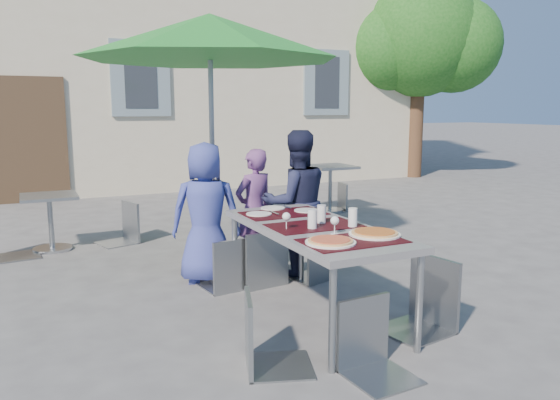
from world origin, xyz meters
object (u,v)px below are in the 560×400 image
bg_chair_r_1 (338,181)px  cafe_table_1 (330,180)px  dining_table (314,233)px  pizza_near_left (331,241)px  child_0 (206,213)px  chair_5 (374,294)px  pizza_near_right (375,233)px  chair_1 (261,223)px  chair_4 (427,251)px  bg_chair_r_0 (122,198)px  chair_2 (316,232)px  chair_3 (264,287)px  bg_chair_l_0 (3,206)px  patio_umbrella (210,39)px  chair_0 (228,232)px  bg_chair_l_1 (265,179)px  cafe_table_0 (50,215)px  child_2 (296,203)px  child_1 (254,210)px

bg_chair_r_1 → cafe_table_1: bearing=-169.0°
dining_table → pizza_near_left: bearing=-107.8°
child_0 → cafe_table_1: child_0 is taller
pizza_near_left → chair_5: chair_5 is taller
pizza_near_left → pizza_near_right: same height
chair_1 → chair_4: 1.63m
bg_chair_r_0 → dining_table: bearing=-73.3°
chair_2 → pizza_near_right: bearing=-100.4°
chair_3 → dining_table: bearing=41.9°
child_0 → cafe_table_1: 3.91m
bg_chair_l_0 → chair_1: bearing=-43.0°
pizza_near_left → pizza_near_right: 0.42m
patio_umbrella → chair_0: bearing=-101.9°
chair_5 → patio_umbrella: 3.59m
chair_3 → bg_chair_l_1: 4.77m
chair_1 → chair_4: chair_4 is taller
chair_5 → chair_3: bearing=150.0°
pizza_near_right → bg_chair_r_1: 4.96m
cafe_table_0 → chair_4: bearing=-56.7°
pizza_near_right → chair_3: (-0.94, -0.15, -0.23)m
chair_3 → patio_umbrella: (0.57, 2.73, 1.84)m
chair_0 → cafe_table_1: chair_0 is taller
chair_2 → chair_3: bearing=-129.0°
bg_chair_l_0 → bg_chair_r_0: size_ratio=1.07×
chair_4 → child_2: bearing=98.2°
chair_2 → bg_chair_r_1: (2.10, 3.07, 0.01)m
chair_5 → cafe_table_0: bearing=112.0°
patio_umbrella → cafe_table_0: bearing=147.5°
patio_umbrella → bg_chair_l_1: size_ratio=2.71×
chair_4 → cafe_table_1: bearing=68.2°
child_0 → bg_chair_r_1: size_ratio=1.59×
child_0 → chair_4: (1.14, -1.80, -0.06)m
child_0 → bg_chair_l_1: child_0 is taller
child_1 → bg_chair_l_0: child_1 is taller
child_1 → chair_1: (-0.13, -0.49, -0.03)m
pizza_near_left → chair_2: chair_2 is taller
pizza_near_right → chair_0: bearing=113.5°
chair_2 → chair_4: 1.39m
chair_3 → chair_5: 0.69m
chair_3 → patio_umbrella: bearing=78.2°
child_2 → chair_2: child_2 is taller
chair_0 → cafe_table_1: (2.79, 2.93, -0.03)m
bg_chair_l_0 → bg_chair_l_1: bg_chair_l_1 is taller
chair_0 → chair_5: chair_0 is taller
child_0 → bg_chair_l_1: (1.70, 2.50, -0.07)m
chair_5 → bg_chair_l_0: bearing=118.6°
bg_chair_r_1 → child_1: bearing=-135.1°
child_0 → chair_5: (0.38, -2.21, -0.15)m
chair_5 → child_1: bearing=85.5°
chair_2 → patio_umbrella: 2.37m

